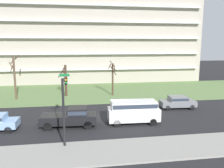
{
  "coord_description": "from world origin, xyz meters",
  "views": [
    {
      "loc": [
        -3.88,
        -23.88,
        8.07
      ],
      "look_at": [
        0.68,
        6.0,
        2.74
      ],
      "focal_mm": 36.54,
      "sensor_mm": 36.0,
      "label": 1
    }
  ],
  "objects_px": {
    "tree_center": "(113,77)",
    "tree_far_left": "(15,76)",
    "pickup_black_near_right": "(71,117)",
    "sedan_gray_near_left": "(178,102)",
    "van_white_center_left": "(134,110)",
    "traffic_signal_mast": "(64,95)",
    "tree_left": "(65,80)"
  },
  "relations": [
    {
      "from": "tree_center",
      "to": "traffic_signal_mast",
      "type": "bearing_deg",
      "value": -112.89
    },
    {
      "from": "tree_center",
      "to": "pickup_black_near_right",
      "type": "relative_size",
      "value": 1.01
    },
    {
      "from": "tree_left",
      "to": "pickup_black_near_right",
      "type": "distance_m",
      "value": 13.6
    },
    {
      "from": "tree_left",
      "to": "traffic_signal_mast",
      "type": "bearing_deg",
      "value": -87.38
    },
    {
      "from": "tree_far_left",
      "to": "traffic_signal_mast",
      "type": "height_order",
      "value": "tree_far_left"
    },
    {
      "from": "tree_center",
      "to": "sedan_gray_near_left",
      "type": "height_order",
      "value": "tree_center"
    },
    {
      "from": "tree_far_left",
      "to": "tree_center",
      "type": "bearing_deg",
      "value": 1.52
    },
    {
      "from": "tree_far_left",
      "to": "tree_center",
      "type": "xyz_separation_m",
      "value": [
        14.4,
        0.38,
        -0.56
      ]
    },
    {
      "from": "tree_center",
      "to": "traffic_signal_mast",
      "type": "xyz_separation_m",
      "value": [
        -6.56,
        -15.54,
        0.86
      ]
    },
    {
      "from": "tree_far_left",
      "to": "van_white_center_left",
      "type": "bearing_deg",
      "value": -40.6
    },
    {
      "from": "tree_left",
      "to": "traffic_signal_mast",
      "type": "height_order",
      "value": "traffic_signal_mast"
    },
    {
      "from": "tree_left",
      "to": "pickup_black_near_right",
      "type": "relative_size",
      "value": 0.89
    },
    {
      "from": "tree_center",
      "to": "van_white_center_left",
      "type": "distance_m",
      "value": 12.95
    },
    {
      "from": "van_white_center_left",
      "to": "pickup_black_near_right",
      "type": "distance_m",
      "value": 6.32
    },
    {
      "from": "tree_center",
      "to": "tree_far_left",
      "type": "bearing_deg",
      "value": -178.48
    },
    {
      "from": "sedan_gray_near_left",
      "to": "traffic_signal_mast",
      "type": "distance_m",
      "value": 15.64
    },
    {
      "from": "pickup_black_near_right",
      "to": "traffic_signal_mast",
      "type": "relative_size",
      "value": 1.0
    },
    {
      "from": "tree_far_left",
      "to": "van_white_center_left",
      "type": "distance_m",
      "value": 19.29
    },
    {
      "from": "tree_far_left",
      "to": "van_white_center_left",
      "type": "height_order",
      "value": "tree_far_left"
    },
    {
      "from": "tree_far_left",
      "to": "sedan_gray_near_left",
      "type": "distance_m",
      "value": 23.01
    },
    {
      "from": "tree_left",
      "to": "pickup_black_near_right",
      "type": "bearing_deg",
      "value": -85.14
    },
    {
      "from": "tree_center",
      "to": "pickup_black_near_right",
      "type": "xyz_separation_m",
      "value": [
        -6.15,
        -12.87,
        -1.94
      ]
    },
    {
      "from": "tree_far_left",
      "to": "sedan_gray_near_left",
      "type": "relative_size",
      "value": 1.46
    },
    {
      "from": "sedan_gray_near_left",
      "to": "pickup_black_near_right",
      "type": "distance_m",
      "value": 13.93
    },
    {
      "from": "tree_far_left",
      "to": "tree_left",
      "type": "distance_m",
      "value": 7.22
    },
    {
      "from": "tree_far_left",
      "to": "pickup_black_near_right",
      "type": "xyz_separation_m",
      "value": [
        8.24,
        -12.49,
        -2.5
      ]
    },
    {
      "from": "sedan_gray_near_left",
      "to": "van_white_center_left",
      "type": "relative_size",
      "value": 0.85
    },
    {
      "from": "pickup_black_near_right",
      "to": "traffic_signal_mast",
      "type": "distance_m",
      "value": 3.89
    },
    {
      "from": "traffic_signal_mast",
      "to": "tree_far_left",
      "type": "bearing_deg",
      "value": 117.35
    },
    {
      "from": "van_white_center_left",
      "to": "pickup_black_near_right",
      "type": "height_order",
      "value": "van_white_center_left"
    },
    {
      "from": "tree_far_left",
      "to": "tree_left",
      "type": "xyz_separation_m",
      "value": [
        7.1,
        0.97,
        -0.87
      ]
    },
    {
      "from": "tree_left",
      "to": "van_white_center_left",
      "type": "distance_m",
      "value": 15.42
    }
  ]
}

